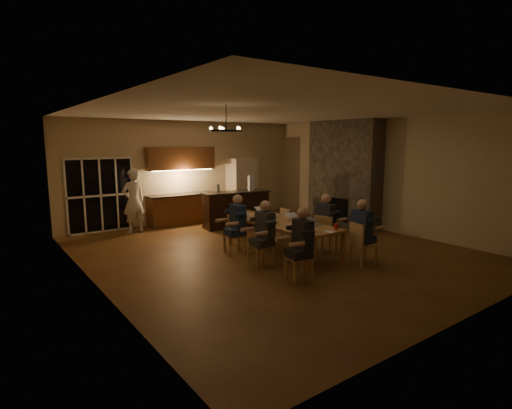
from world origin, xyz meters
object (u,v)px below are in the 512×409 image
at_px(laptop_f, 263,209).
at_px(can_silver, 303,224).
at_px(plate_near, 306,223).
at_px(laptop_d, 294,216).
at_px(dining_table, 281,238).
at_px(can_cola, 241,211).
at_px(person_left_far, 238,225).
at_px(chandelier, 226,131).
at_px(mug_back, 250,216).
at_px(person_right_near, 361,232).
at_px(person_right_mid, 326,223).
at_px(laptop_c, 269,218).
at_px(chair_right_near, 364,243).
at_px(laptop_e, 243,211).
at_px(person_left_mid, 265,234).
at_px(bar_island, 236,209).
at_px(redcup_near, 336,226).
at_px(chair_left_mid, 261,245).
at_px(chair_left_near, 299,257).
at_px(redcup_mid, 259,219).
at_px(plate_far, 275,214).
at_px(refrigerator, 242,188).
at_px(laptop_b, 316,221).
at_px(bar_blender, 251,183).
at_px(mug_front, 293,222).
at_px(standing_person, 134,201).
at_px(chair_right_far, 292,225).
at_px(person_left_near, 303,244).
at_px(mug_mid, 269,216).
at_px(laptop_a, 304,225).
at_px(chair_left_far, 234,235).
at_px(bar_bottle, 218,188).
at_px(plate_left, 297,230).

height_order(laptop_f, can_silver, laptop_f).
bearing_deg(plate_near, laptop_d, 90.69).
bearing_deg(dining_table, can_cola, 97.82).
relative_size(person_left_far, chandelier, 2.41).
bearing_deg(can_cola, mug_back, -103.84).
xyz_separation_m(person_right_near, person_right_mid, (0.03, 1.06, 0.00)).
bearing_deg(laptop_c, chair_right_near, 137.84).
bearing_deg(laptop_e, can_cola, -97.09).
relative_size(person_left_mid, laptop_c, 4.31).
relative_size(dining_table, plate_near, 10.93).
bearing_deg(bar_island, redcup_near, -87.04).
xyz_separation_m(chair_left_mid, person_right_mid, (1.80, -0.09, 0.24)).
bearing_deg(chair_left_near, person_right_mid, 134.03).
bearing_deg(redcup_mid, laptop_f, 47.45).
bearing_deg(plate_far, person_right_mid, -70.77).
xyz_separation_m(refrigerator, laptop_b, (-1.59, -5.20, -0.14)).
relative_size(refrigerator, plate_far, 8.42).
bearing_deg(bar_blender, mug_front, -100.86).
distance_m(dining_table, mug_front, 0.58).
distance_m(laptop_b, plate_near, 0.33).
bearing_deg(person_left_mid, chair_left_near, 1.56).
xyz_separation_m(chair_left_near, redcup_mid, (0.47, 1.88, 0.37)).
xyz_separation_m(standing_person, can_cola, (1.81, -2.72, -0.10)).
bearing_deg(chair_right_far, person_left_near, 152.70).
xyz_separation_m(bar_island, mug_mid, (-0.72, -2.54, 0.26)).
distance_m(chair_right_near, chandelier, 3.75).
bearing_deg(redcup_mid, redcup_near, -63.77).
relative_size(redcup_near, plate_near, 0.44).
height_order(laptop_a, laptop_d, same).
bearing_deg(can_silver, chair_left_mid, 162.66).
xyz_separation_m(dining_table, person_left_mid, (-0.89, -0.55, 0.31)).
relative_size(chair_right_far, can_silver, 7.42).
bearing_deg(chair_left_mid, chair_left_far, -179.55).
distance_m(chair_left_mid, plate_far, 1.84).
distance_m(dining_table, chair_right_near, 1.86).
height_order(chair_left_mid, can_silver, chair_left_mid).
xyz_separation_m(chandelier, redcup_near, (2.33, -0.53, -1.94)).
bearing_deg(dining_table, mug_front, -89.71).
bearing_deg(plate_near, laptop_a, -136.12).
xyz_separation_m(laptop_d, laptop_f, (-0.03, 1.15, 0.00)).
relative_size(laptop_d, mug_front, 3.20).
height_order(mug_mid, bar_bottle, bar_bottle).
xyz_separation_m(person_left_mid, mug_mid, (0.93, 1.08, 0.11)).
height_order(dining_table, plate_near, plate_near).
bearing_deg(refrigerator, laptop_d, -109.43).
bearing_deg(can_silver, dining_table, 89.52).
distance_m(dining_table, chair_left_near, 1.78).
distance_m(laptop_c, mug_front, 0.56).
bearing_deg(refrigerator, person_left_near, -114.30).
xyz_separation_m(refrigerator, plate_left, (-2.22, -5.32, -0.24)).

